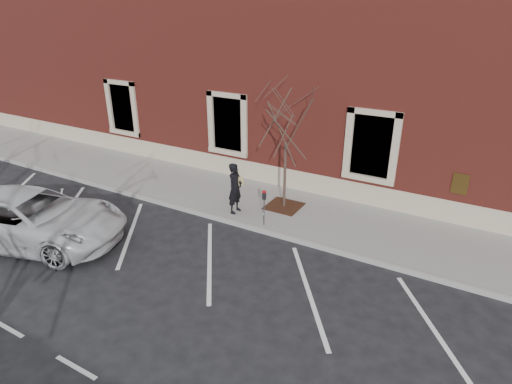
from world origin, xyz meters
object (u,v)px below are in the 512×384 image
Objects in this scene: man at (235,188)px; white_truck at (31,218)px; sapling at (286,123)px; parking_meter at (264,202)px.

white_truck is at bearing 136.62° from man.
sapling is at bearing -61.79° from white_truck.
parking_meter is 2.79m from sapling.
sapling is (-0.05, 1.62, 2.27)m from parking_meter.
white_truck is at bearing -135.04° from sapling.
sapling is 8.74m from white_truck.
sapling is at bearing -45.43° from man.
parking_meter is 7.37m from white_truck.
man is at bearing -136.65° from sapling.
sapling reaches higher than white_truck.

